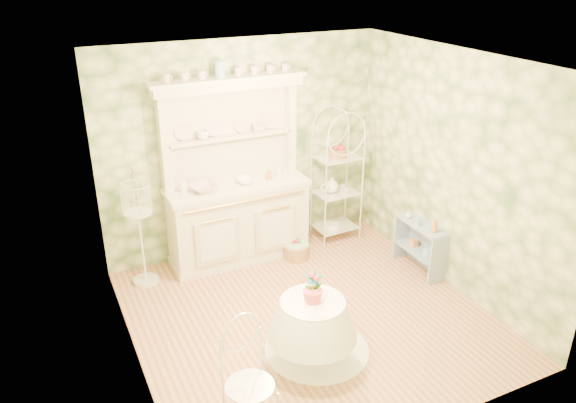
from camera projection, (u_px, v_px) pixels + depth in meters
name	position (u px, v px, depth m)	size (l,w,h in m)	color
floor	(308.00, 316.00, 6.06)	(3.60, 3.60, 0.00)	tan
ceiling	(312.00, 62.00, 4.96)	(3.60, 3.60, 0.00)	white
wall_left	(124.00, 239.00, 4.80)	(3.60, 3.60, 0.00)	beige
wall_right	(454.00, 173.00, 6.22)	(3.60, 3.60, 0.00)	beige
wall_back	(243.00, 149.00, 6.99)	(3.60, 3.60, 0.00)	beige
wall_front	(426.00, 293.00, 4.03)	(3.60, 3.60, 0.00)	beige
kitchen_dresser	(237.00, 174.00, 6.77)	(1.87, 0.61, 2.29)	silver
bakers_rack	(337.00, 178.00, 7.41)	(0.53, 0.38, 1.72)	white
side_shelf	(420.00, 247.00, 6.83)	(0.26, 0.71, 0.61)	#89A0C5
round_table	(312.00, 334.00, 5.20)	(0.64, 0.64, 0.70)	white
cafe_chair	(250.00, 386.00, 4.44)	(0.41, 0.41, 0.90)	white
birdcage_stand	(140.00, 226.00, 6.39)	(0.35, 0.35, 1.47)	white
floor_basket	(296.00, 250.00, 7.18)	(0.32, 0.32, 0.21)	#A6794A
lace_rug	(317.00, 349.00, 5.54)	(1.03, 1.03, 0.01)	white
bowl_floral	(204.00, 190.00, 6.62)	(0.31, 0.31, 0.08)	white
bowl_white	(246.00, 182.00, 6.85)	(0.22, 0.22, 0.07)	white
cup_left	(203.00, 137.00, 6.57)	(0.13, 0.13, 0.11)	white
cup_right	(256.00, 130.00, 6.84)	(0.11, 0.11, 0.10)	white
potted_geranium	(314.00, 287.00, 5.01)	(0.16, 0.11, 0.30)	#3F7238
bottle_amber	(435.00, 227.00, 6.50)	(0.07, 0.07, 0.18)	#CB7C39
bottle_blue	(418.00, 222.00, 6.66)	(0.05, 0.05, 0.11)	#88B7DD
bottle_glass	(408.00, 216.00, 6.85)	(0.07, 0.07, 0.10)	silver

